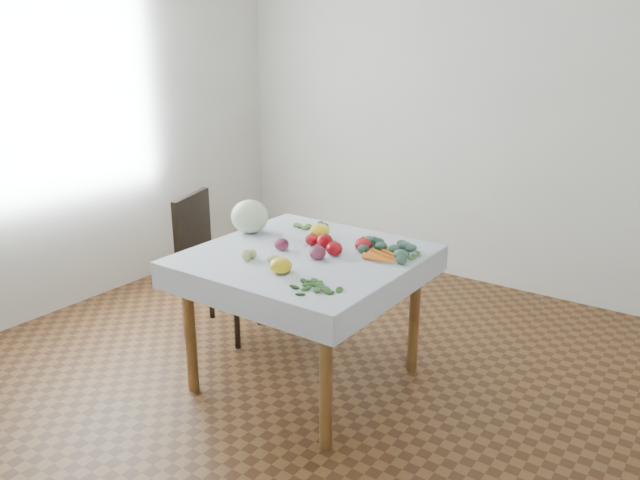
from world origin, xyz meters
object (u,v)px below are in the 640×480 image
Objects in this scene: heirloom_back at (320,231)px; chair at (209,255)px; table at (305,271)px; cabbage at (250,217)px; carrot_bunch at (388,256)px.

chair is at bearing -171.09° from heirloom_back.
table is 0.32m from heirloom_back.
cabbage reaches higher than carrot_bunch.
table is 0.46m from carrot_bunch.
cabbage is 1.91× the size of heirloom_back.
table is 8.85× the size of heirloom_back.
chair reaches higher than table.
heirloom_back is (-0.09, 0.27, 0.14)m from table.
chair reaches higher than heirloom_back.
chair is 1.30m from carrot_bunch.
carrot_bunch is (0.88, 0.06, -0.08)m from cabbage.
chair is 8.08× the size of heirloom_back.
cabbage reaches higher than table.
cabbage is 0.42m from heirloom_back.
chair is 0.84m from heirloom_back.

